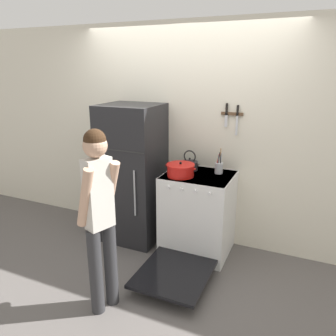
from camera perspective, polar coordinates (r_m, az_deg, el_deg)
ground_plane at (r=4.32m, az=2.55°, el=-11.21°), size 14.00×14.00×0.00m
wall_back at (r=3.90m, az=2.96°, el=5.68°), size 10.00×0.06×2.55m
refrigerator at (r=3.94m, az=-6.18°, el=-1.04°), size 0.67×0.65×1.65m
stove_range at (r=3.72m, az=4.99°, el=-8.20°), size 0.74×1.38×0.93m
dutch_oven_pot at (r=3.50m, az=2.20°, el=-0.35°), size 0.34×0.30×0.16m
tea_kettle at (r=3.72m, az=3.81°, el=0.67°), size 0.23×0.19×0.23m
utensil_jar at (r=3.63m, az=8.86°, el=0.14°), size 0.09×0.09×0.28m
person at (r=2.75m, az=-11.83°, el=-7.61°), size 0.33×0.38×1.61m
wall_knife_strip at (r=3.65m, az=11.08°, el=9.26°), size 0.24×0.03×0.34m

